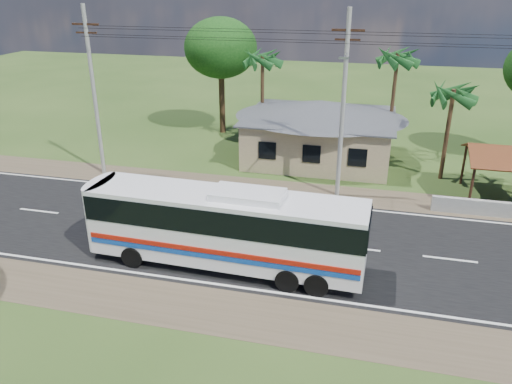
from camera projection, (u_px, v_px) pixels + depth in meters
ground at (267, 238)px, 25.84m from camera, size 120.00×120.00×0.00m
road at (267, 238)px, 25.84m from camera, size 120.00×16.00×0.03m
house at (320, 124)px, 36.18m from camera, size 12.40×10.00×5.00m
concrete_barrier at (497, 209)px, 28.02m from camera, size 7.00×0.30×0.90m
utility_poles at (337, 103)px, 28.77m from camera, size 32.80×2.22×11.00m
palm_near at (453, 94)px, 31.32m from camera, size 2.80×2.80×6.70m
palm_mid at (397, 58)px, 35.53m from camera, size 2.80×2.80×8.20m
palm_far at (263, 59)px, 38.37m from camera, size 2.80×2.80×7.70m
tree_behind_house at (221, 48)px, 40.86m from camera, size 6.00×6.00×9.61m
coach_bus at (226, 223)px, 22.46m from camera, size 12.71×3.05×3.92m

